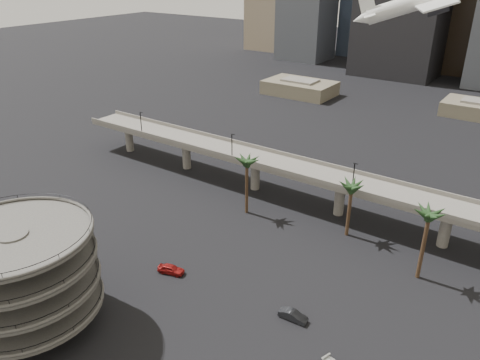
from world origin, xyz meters
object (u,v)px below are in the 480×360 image
Objects in this scene: parking_ramp at (21,271)px; car_a at (171,269)px; overpass at (296,172)px; car_b at (293,315)px.

car_a is (8.57, 21.82, -9.01)m from parking_ramp.
car_b is (19.28, -35.11, -6.57)m from overpass.
overpass is at bearing 25.22° from car_b.
car_a is at bearing -96.80° from overpass.
car_b is at bearing 36.50° from parking_ramp.
overpass is 26.76× the size of car_a.
parking_ramp is at bearing 122.94° from car_b.
car_a is 23.80m from car_b.
overpass is 40.59m from car_b.
parking_ramp is at bearing -102.43° from overpass.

